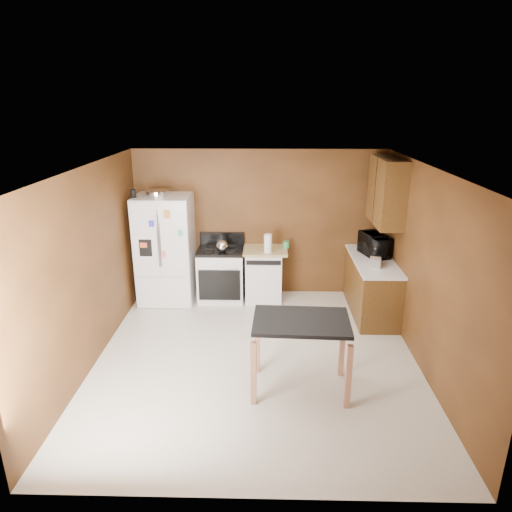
{
  "coord_description": "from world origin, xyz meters",
  "views": [
    {
      "loc": [
        0.12,
        -5.28,
        3.26
      ],
      "look_at": [
        -0.02,
        0.85,
        1.15
      ],
      "focal_mm": 32.0,
      "sensor_mm": 36.0,
      "label": 1
    }
  ],
  "objects_px": {
    "gas_range": "(221,273)",
    "toaster": "(376,260)",
    "pen_cup": "(133,193)",
    "green_canister": "(286,245)",
    "island": "(301,332)",
    "paper_towel": "(268,243)",
    "microwave": "(374,246)",
    "refrigerator": "(166,249)",
    "dishwasher": "(264,274)",
    "roasting_pan": "(157,193)",
    "kettle": "(222,246)"
  },
  "relations": [
    {
      "from": "green_canister",
      "to": "dishwasher",
      "type": "height_order",
      "value": "green_canister"
    },
    {
      "from": "dishwasher",
      "to": "refrigerator",
      "type": "bearing_deg",
      "value": -177.01
    },
    {
      "from": "island",
      "to": "green_canister",
      "type": "bearing_deg",
      "value": 91.54
    },
    {
      "from": "pen_cup",
      "to": "green_canister",
      "type": "xyz_separation_m",
      "value": [
        2.42,
        0.29,
        -0.92
      ]
    },
    {
      "from": "roasting_pan",
      "to": "refrigerator",
      "type": "relative_size",
      "value": 0.2
    },
    {
      "from": "paper_towel",
      "to": "gas_range",
      "type": "distance_m",
      "value": 0.99
    },
    {
      "from": "refrigerator",
      "to": "gas_range",
      "type": "distance_m",
      "value": 1.01
    },
    {
      "from": "pen_cup",
      "to": "green_canister",
      "type": "relative_size",
      "value": 1.1
    },
    {
      "from": "toaster",
      "to": "microwave",
      "type": "distance_m",
      "value": 0.5
    },
    {
      "from": "gas_range",
      "to": "toaster",
      "type": "bearing_deg",
      "value": -17.41
    },
    {
      "from": "roasting_pan",
      "to": "refrigerator",
      "type": "distance_m",
      "value": 0.95
    },
    {
      "from": "paper_towel",
      "to": "microwave",
      "type": "relative_size",
      "value": 0.53
    },
    {
      "from": "kettle",
      "to": "green_canister",
      "type": "height_order",
      "value": "kettle"
    },
    {
      "from": "dishwasher",
      "to": "roasting_pan",
      "type": "bearing_deg",
      "value": -176.92
    },
    {
      "from": "green_canister",
      "to": "toaster",
      "type": "relative_size",
      "value": 0.47
    },
    {
      "from": "microwave",
      "to": "island",
      "type": "height_order",
      "value": "microwave"
    },
    {
      "from": "kettle",
      "to": "gas_range",
      "type": "height_order",
      "value": "gas_range"
    },
    {
      "from": "refrigerator",
      "to": "toaster",
      "type": "bearing_deg",
      "value": -11.81
    },
    {
      "from": "gas_range",
      "to": "island",
      "type": "distance_m",
      "value": 2.84
    },
    {
      "from": "roasting_pan",
      "to": "microwave",
      "type": "distance_m",
      "value": 3.56
    },
    {
      "from": "paper_towel",
      "to": "green_canister",
      "type": "relative_size",
      "value": 2.57
    },
    {
      "from": "roasting_pan",
      "to": "paper_towel",
      "type": "height_order",
      "value": "roasting_pan"
    },
    {
      "from": "microwave",
      "to": "green_canister",
      "type": "bearing_deg",
      "value": 58.27
    },
    {
      "from": "green_canister",
      "to": "toaster",
      "type": "height_order",
      "value": "toaster"
    },
    {
      "from": "pen_cup",
      "to": "refrigerator",
      "type": "relative_size",
      "value": 0.07
    },
    {
      "from": "pen_cup",
      "to": "microwave",
      "type": "bearing_deg",
      "value": -0.97
    },
    {
      "from": "green_canister",
      "to": "dishwasher",
      "type": "distance_m",
      "value": 0.63
    },
    {
      "from": "pen_cup",
      "to": "paper_towel",
      "type": "bearing_deg",
      "value": 1.88
    },
    {
      "from": "green_canister",
      "to": "microwave",
      "type": "bearing_deg",
      "value": -14.43
    },
    {
      "from": "green_canister",
      "to": "toaster",
      "type": "xyz_separation_m",
      "value": [
        1.31,
        -0.85,
        0.04
      ]
    },
    {
      "from": "paper_towel",
      "to": "toaster",
      "type": "distance_m",
      "value": 1.73
    },
    {
      "from": "pen_cup",
      "to": "island",
      "type": "relative_size",
      "value": 0.11
    },
    {
      "from": "roasting_pan",
      "to": "island",
      "type": "xyz_separation_m",
      "value": [
        2.15,
        -2.5,
        -1.09
      ]
    },
    {
      "from": "kettle",
      "to": "dishwasher",
      "type": "height_order",
      "value": "kettle"
    },
    {
      "from": "roasting_pan",
      "to": "pen_cup",
      "type": "distance_m",
      "value": 0.37
    },
    {
      "from": "microwave",
      "to": "pen_cup",
      "type": "bearing_deg",
      "value": 71.73
    },
    {
      "from": "kettle",
      "to": "refrigerator",
      "type": "bearing_deg",
      "value": 174.14
    },
    {
      "from": "green_canister",
      "to": "toaster",
      "type": "bearing_deg",
      "value": -32.92
    },
    {
      "from": "paper_towel",
      "to": "toaster",
      "type": "height_order",
      "value": "paper_towel"
    },
    {
      "from": "paper_towel",
      "to": "pen_cup",
      "type": "bearing_deg",
      "value": -178.12
    },
    {
      "from": "pen_cup",
      "to": "island",
      "type": "distance_m",
      "value": 3.61
    },
    {
      "from": "microwave",
      "to": "gas_range",
      "type": "xyz_separation_m",
      "value": [
        -2.48,
        0.26,
        -0.6
      ]
    },
    {
      "from": "microwave",
      "to": "refrigerator",
      "type": "height_order",
      "value": "refrigerator"
    },
    {
      "from": "toaster",
      "to": "gas_range",
      "type": "distance_m",
      "value": 2.57
    },
    {
      "from": "pen_cup",
      "to": "dishwasher",
      "type": "height_order",
      "value": "pen_cup"
    },
    {
      "from": "refrigerator",
      "to": "island",
      "type": "xyz_separation_m",
      "value": [
        2.08,
        -2.51,
        -0.15
      ]
    },
    {
      "from": "gas_range",
      "to": "dishwasher",
      "type": "height_order",
      "value": "gas_range"
    },
    {
      "from": "pen_cup",
      "to": "kettle",
      "type": "relative_size",
      "value": 0.66
    },
    {
      "from": "paper_towel",
      "to": "dishwasher",
      "type": "bearing_deg",
      "value": 113.76
    },
    {
      "from": "roasting_pan",
      "to": "kettle",
      "type": "distance_m",
      "value": 1.33
    }
  ]
}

